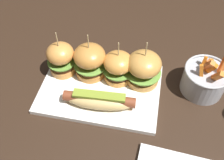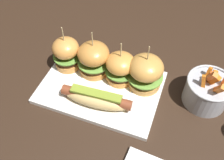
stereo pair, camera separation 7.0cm
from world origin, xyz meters
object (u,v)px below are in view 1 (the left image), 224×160
(slider_center_left, at_px, (90,61))
(slider_center_right, at_px, (118,67))
(slider_far_left, at_px, (61,58))
(hot_dog, at_px, (99,100))
(slider_far_right, at_px, (144,68))
(platter_main, at_px, (101,89))
(fries_bucket, at_px, (205,79))

(slider_center_left, xyz_separation_m, slider_center_right, (0.08, -0.00, -0.00))
(slider_far_left, height_order, slider_center_right, slider_far_left)
(hot_dog, xyz_separation_m, slider_far_right, (0.10, 0.11, 0.03))
(platter_main, height_order, hot_dog, hot_dog)
(slider_center_left, distance_m, slider_far_right, 0.15)
(hot_dog, relative_size, slider_far_right, 1.33)
(slider_center_left, height_order, slider_far_right, same)
(slider_center_right, xyz_separation_m, slider_far_right, (0.07, 0.00, 0.00))
(platter_main, relative_size, hot_dog, 1.74)
(hot_dog, bearing_deg, slider_center_right, 74.16)
(hot_dog, xyz_separation_m, slider_center_left, (-0.05, 0.11, 0.03))
(slider_far_right, height_order, fries_bucket, slider_far_right)
(slider_center_left, bearing_deg, slider_far_left, -174.64)
(hot_dog, height_order, slider_far_left, slider_far_left)
(fries_bucket, bearing_deg, slider_far_right, -175.91)
(slider_far_right, bearing_deg, slider_center_right, -176.90)
(platter_main, distance_m, slider_far_right, 0.14)
(platter_main, bearing_deg, slider_center_left, 129.53)
(slider_center_right, bearing_deg, hot_dog, -105.84)
(hot_dog, xyz_separation_m, slider_center_right, (0.03, 0.11, 0.02))
(slider_center_left, xyz_separation_m, slider_far_right, (0.15, 0.00, -0.00))
(hot_dog, height_order, slider_center_left, slider_center_left)
(slider_far_left, relative_size, fries_bucket, 1.12)
(platter_main, height_order, slider_far_right, slider_far_right)
(hot_dog, relative_size, fries_bucket, 1.49)
(slider_center_right, distance_m, fries_bucket, 0.24)
(slider_far_left, height_order, slider_center_left, same)
(slider_far_left, distance_m, slider_center_left, 0.08)
(slider_far_left, bearing_deg, hot_dog, -36.62)
(slider_far_left, xyz_separation_m, slider_center_right, (0.17, 0.00, -0.00))
(slider_far_right, xyz_separation_m, fries_bucket, (0.17, 0.01, -0.02))
(hot_dog, distance_m, slider_center_left, 0.12)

